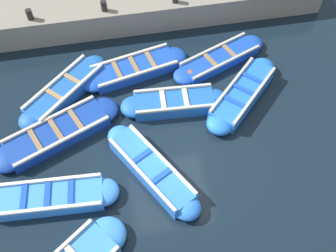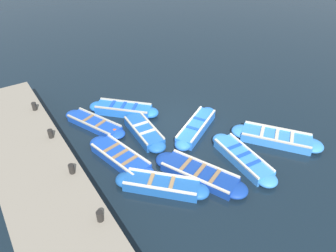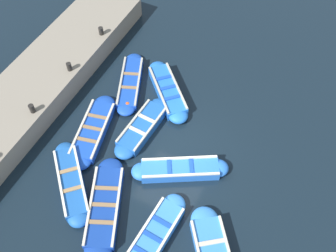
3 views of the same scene
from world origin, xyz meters
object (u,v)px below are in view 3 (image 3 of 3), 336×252
(bollard_mid_south, at_px, (32,108))
(boat_end_of_row, at_px, (93,131))
(boat_outer_left, at_px, (130,83))
(boat_inner_gap, at_px, (168,91))
(buoy_orange_near, at_px, (128,105))
(boat_bow_out, at_px, (153,239))
(boat_mid_row, at_px, (180,170))
(bollard_north, at_px, (101,31))
(bollard_mid_north, at_px, (69,67))
(boat_stern_in, at_px, (71,182))
(boat_broadside, at_px, (105,207))
(boat_alongside, at_px, (142,127))

(bollard_mid_south, bearing_deg, boat_end_of_row, -162.43)
(boat_outer_left, distance_m, bollard_mid_south, 4.13)
(boat_inner_gap, height_order, buoy_orange_near, boat_inner_gap)
(boat_bow_out, bearing_deg, boat_mid_row, -83.53)
(bollard_north, bearing_deg, boat_bow_out, 131.87)
(boat_inner_gap, xyz_separation_m, buoy_orange_near, (1.11, 1.35, -0.06))
(boat_outer_left, height_order, bollard_mid_north, bollard_mid_north)
(boat_end_of_row, xyz_separation_m, boat_stern_in, (-0.54, 2.20, 0.02))
(buoy_orange_near, bearing_deg, boat_stern_in, 89.76)
(boat_end_of_row, distance_m, bollard_north, 4.66)
(boat_broadside, xyz_separation_m, buoy_orange_near, (1.50, -4.14, -0.02))
(boat_stern_in, relative_size, bollard_north, 8.49)
(boat_inner_gap, distance_m, boat_broadside, 5.49)
(bollard_mid_south, bearing_deg, buoy_orange_near, -138.29)
(boat_broadside, distance_m, bollard_mid_north, 5.93)
(bollard_north, distance_m, buoy_orange_near, 3.68)
(boat_bow_out, xyz_separation_m, bollard_north, (6.07, -6.78, 0.93))
(boat_end_of_row, height_order, bollard_north, bollard_north)
(boat_bow_out, xyz_separation_m, bollard_mid_north, (6.07, -4.41, 0.93))
(boat_outer_left, distance_m, boat_bow_out, 6.74)
(boat_outer_left, xyz_separation_m, bollard_mid_south, (2.11, 3.41, 0.96))
(boat_bow_out, bearing_deg, boat_broadside, -7.10)
(boat_outer_left, bearing_deg, boat_mid_row, 142.40)
(boat_broadside, bearing_deg, bollard_mid_south, -23.65)
(boat_end_of_row, distance_m, buoy_orange_near, 1.77)
(buoy_orange_near, bearing_deg, boat_inner_gap, -129.61)
(boat_end_of_row, relative_size, boat_broadside, 0.95)
(boat_alongside, relative_size, boat_mid_row, 0.95)
(boat_broadside, relative_size, bollard_mid_south, 10.95)
(boat_broadside, bearing_deg, boat_end_of_row, -50.08)
(boat_alongside, height_order, boat_broadside, boat_alongside)
(boat_broadside, distance_m, buoy_orange_near, 4.40)
(boat_alongside, relative_size, boat_inner_gap, 1.07)
(boat_stern_in, relative_size, boat_outer_left, 0.86)
(boat_bow_out, distance_m, bollard_mid_south, 6.47)
(bollard_mid_north, relative_size, bollard_mid_south, 1.00)
(boat_stern_in, distance_m, boat_bow_out, 3.51)
(boat_end_of_row, bearing_deg, bollard_mid_south, 17.57)
(boat_alongside, relative_size, boat_stern_in, 1.08)
(boat_broadside, bearing_deg, bollard_north, -57.79)
(boat_inner_gap, relative_size, bollard_north, 8.53)
(boat_stern_in, xyz_separation_m, bollard_mid_north, (2.60, -3.91, 0.92))
(bollard_mid_north, height_order, buoy_orange_near, bollard_mid_north)
(bollard_north, distance_m, bollard_mid_north, 2.36)
(bollard_mid_north, relative_size, buoy_orange_near, 1.16)
(boat_stern_in, bearing_deg, bollard_mid_south, -30.69)
(boat_outer_left, bearing_deg, bollard_north, -31.90)
(boat_outer_left, relative_size, bollard_north, 9.91)
(boat_alongside, xyz_separation_m, boat_broadside, (-0.44, 3.41, -0.03))
(boat_end_of_row, height_order, boat_stern_in, boat_stern_in)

